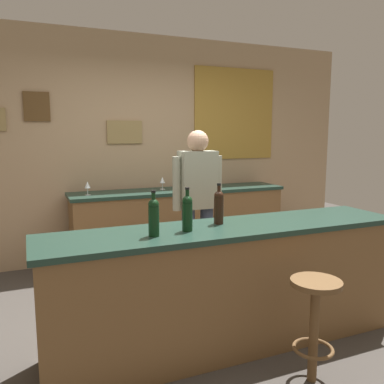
{
  "coord_description": "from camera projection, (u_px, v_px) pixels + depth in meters",
  "views": [
    {
      "loc": [
        -1.35,
        -2.91,
        1.59
      ],
      "look_at": [
        0.06,
        0.45,
        1.05
      ],
      "focal_mm": 37.13,
      "sensor_mm": 36.0,
      "label": 1
    }
  ],
  "objects": [
    {
      "name": "ground_plane",
      "position": [
        206.0,
        320.0,
        3.4
      ],
      "size": [
        10.0,
        10.0,
        0.0
      ],
      "primitive_type": "plane",
      "color": "#423D38"
    },
    {
      "name": "back_wall",
      "position": [
        142.0,
        147.0,
        5.05
      ],
      "size": [
        6.0,
        0.09,
        2.8
      ],
      "color": "tan",
      "rests_on": "ground_plane"
    },
    {
      "name": "bar_counter",
      "position": [
        229.0,
        286.0,
        2.97
      ],
      "size": [
        2.76,
        0.6,
        0.92
      ],
      "color": "brown",
      "rests_on": "ground_plane"
    },
    {
      "name": "side_counter",
      "position": [
        180.0,
        224.0,
        4.99
      ],
      "size": [
        2.69,
        0.56,
        0.9
      ],
      "color": "brown",
      "rests_on": "ground_plane"
    },
    {
      "name": "bartender",
      "position": [
        198.0,
        200.0,
        3.91
      ],
      "size": [
        0.52,
        0.21,
        1.62
      ],
      "color": "#384766",
      "rests_on": "ground_plane"
    },
    {
      "name": "bar_stool",
      "position": [
        315.0,
        313.0,
        2.52
      ],
      "size": [
        0.32,
        0.32,
        0.68
      ],
      "color": "brown",
      "rests_on": "ground_plane"
    },
    {
      "name": "wine_bottle_a",
      "position": [
        154.0,
        216.0,
        2.59
      ],
      "size": [
        0.07,
        0.07,
        0.31
      ],
      "color": "black",
      "rests_on": "bar_counter"
    },
    {
      "name": "wine_bottle_b",
      "position": [
        187.0,
        212.0,
        2.73
      ],
      "size": [
        0.07,
        0.07,
        0.31
      ],
      "color": "black",
      "rests_on": "bar_counter"
    },
    {
      "name": "wine_bottle_c",
      "position": [
        219.0,
        206.0,
        2.95
      ],
      "size": [
        0.07,
        0.07,
        0.31
      ],
      "color": "black",
      "rests_on": "bar_counter"
    },
    {
      "name": "wine_glass_a",
      "position": [
        87.0,
        185.0,
        4.45
      ],
      "size": [
        0.07,
        0.07,
        0.16
      ],
      "color": "silver",
      "rests_on": "side_counter"
    },
    {
      "name": "wine_glass_b",
      "position": [
        162.0,
        181.0,
        4.9
      ],
      "size": [
        0.07,
        0.07,
        0.16
      ],
      "color": "silver",
      "rests_on": "side_counter"
    }
  ]
}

